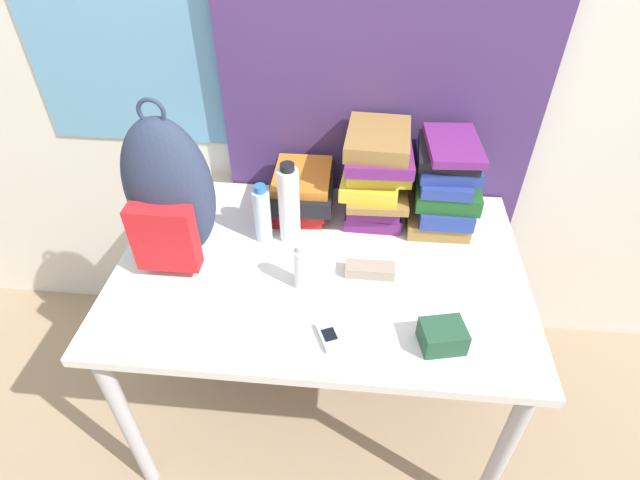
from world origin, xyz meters
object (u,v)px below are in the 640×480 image
object	(u,v)px
sunglasses_case	(370,270)
book_stack_center	(376,174)
book_stack_left	(301,191)
water_bottle	(262,214)
sunscreen_bottle	(302,267)
cell_phone	(329,336)
backpack	(169,195)
sports_bottle	(289,205)
camera_pouch	(442,336)
book_stack_right	(444,184)

from	to	relation	value
sunglasses_case	book_stack_center	bearing A→B (deg)	89.32
book_stack_left	water_bottle	world-z (taller)	water_bottle
sunscreen_bottle	sunglasses_case	xyz separation A→B (m)	(0.20, 0.07, -0.05)
water_bottle	cell_phone	distance (m)	0.48
cell_phone	backpack	bearing A→B (deg)	148.92
cell_phone	book_stack_left	bearing A→B (deg)	104.33
sports_bottle	cell_phone	distance (m)	0.46
camera_pouch	sunscreen_bottle	bearing A→B (deg)	154.67
camera_pouch	book_stack_center	bearing A→B (deg)	108.78
sunscreen_bottle	water_bottle	bearing A→B (deg)	126.76
book_stack_right	sunscreen_bottle	world-z (taller)	book_stack_right
sports_bottle	sunscreen_bottle	world-z (taller)	sports_bottle
book_stack_right	cell_phone	size ratio (longest dim) A/B	2.86
backpack	book_stack_left	xyz separation A→B (m)	(0.35, 0.26, -0.14)
water_bottle	sunscreen_bottle	distance (m)	0.26
book_stack_left	cell_phone	bearing A→B (deg)	-75.67
book_stack_center	book_stack_right	world-z (taller)	book_stack_center
book_stack_left	sunscreen_bottle	distance (m)	0.37
sunscreen_bottle	book_stack_right	bearing A→B (deg)	40.61
book_stack_center	camera_pouch	xyz separation A→B (m)	(0.19, -0.56, -0.13)
book_stack_right	sports_bottle	distance (m)	0.52
cell_phone	sports_bottle	bearing A→B (deg)	111.69
backpack	camera_pouch	bearing A→B (deg)	-20.18
book_stack_left	water_bottle	bearing A→B (deg)	-122.73
sunglasses_case	sunscreen_bottle	bearing A→B (deg)	-161.74
sports_bottle	sunscreen_bottle	distance (m)	0.23
book_stack_left	camera_pouch	world-z (taller)	book_stack_left
book_stack_right	cell_phone	xyz separation A→B (m)	(-0.33, -0.56, -0.13)
sunscreen_bottle	camera_pouch	xyz separation A→B (m)	(0.39, -0.18, -0.04)
book_stack_center	book_stack_right	distance (m)	0.23
book_stack_right	cell_phone	bearing A→B (deg)	-120.76
cell_phone	sunglasses_case	distance (m)	0.28
water_bottle	camera_pouch	xyz separation A→B (m)	(0.54, -0.39, -0.06)
book_stack_right	camera_pouch	size ratio (longest dim) A/B	2.33
sunscreen_bottle	cell_phone	world-z (taller)	sunscreen_bottle
sunscreen_bottle	camera_pouch	distance (m)	0.43
book_stack_center	sunscreen_bottle	size ratio (longest dim) A/B	2.05
camera_pouch	sports_bottle	bearing A→B (deg)	138.92
sunscreen_bottle	cell_phone	bearing A→B (deg)	-63.79
book_stack_right	sunglasses_case	xyz separation A→B (m)	(-0.23, -0.30, -0.13)
cell_phone	book_stack_center	bearing A→B (deg)	79.29
cell_phone	sunglasses_case	world-z (taller)	sunglasses_case
sunscreen_bottle	sports_bottle	bearing A→B (deg)	107.34
sports_bottle	sunglasses_case	bearing A→B (deg)	-29.28
book_stack_left	cell_phone	distance (m)	0.59
book_stack_right	sunscreen_bottle	bearing A→B (deg)	-139.39
book_stack_right	water_bottle	world-z (taller)	book_stack_right
book_stack_right	camera_pouch	world-z (taller)	book_stack_right
book_stack_center	camera_pouch	distance (m)	0.60
sports_bottle	sunglasses_case	distance (m)	0.33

